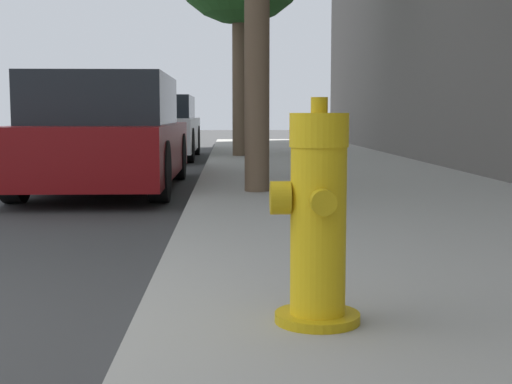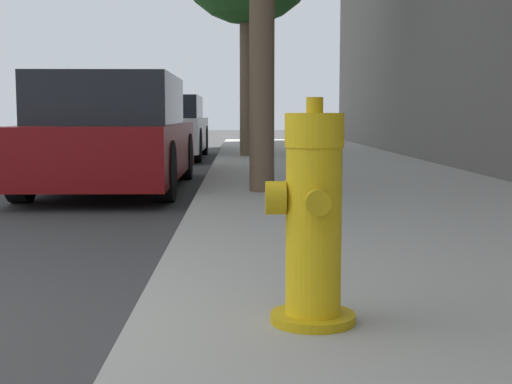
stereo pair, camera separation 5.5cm
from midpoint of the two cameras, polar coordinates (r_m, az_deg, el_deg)
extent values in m
cylinder|color=#C39C11|center=(2.72, 4.34, -9.96)|extent=(0.32, 0.32, 0.04)
cylinder|color=yellow|center=(2.65, 4.40, -3.13)|extent=(0.21, 0.21, 0.62)
cylinder|color=yellow|center=(2.62, 4.47, 4.97)|extent=(0.22, 0.22, 0.12)
cylinder|color=#C39C11|center=(2.62, 4.49, 6.95)|extent=(0.06, 0.06, 0.06)
cylinder|color=#C39C11|center=(2.50, 4.78, -0.81)|extent=(0.09, 0.06, 0.09)
cylinder|color=#C39C11|center=(2.77, 4.10, -0.13)|extent=(0.09, 0.06, 0.09)
cylinder|color=#C39C11|center=(2.62, 1.36, -0.47)|extent=(0.07, 0.12, 0.12)
cube|color=maroon|center=(9.01, -11.88, 3.33)|extent=(1.67, 4.36, 0.63)
cube|color=black|center=(8.82, -12.16, 7.22)|extent=(1.54, 2.40, 0.59)
cylinder|color=black|center=(10.48, -14.70, 2.75)|extent=(0.20, 0.66, 0.66)
cylinder|color=black|center=(10.26, -6.41, 2.84)|extent=(0.20, 0.66, 0.66)
cylinder|color=black|center=(7.87, -18.94, 1.52)|extent=(0.20, 0.66, 0.66)
cylinder|color=black|center=(7.58, -7.91, 1.63)|extent=(0.20, 0.66, 0.66)
cube|color=silver|center=(15.21, -8.16, 4.62)|extent=(1.72, 4.24, 0.67)
cube|color=black|center=(15.03, -8.27, 6.75)|extent=(1.58, 2.33, 0.46)
cylinder|color=black|center=(16.61, -10.36, 4.08)|extent=(0.20, 0.67, 0.67)
cylinder|color=black|center=(16.46, -4.98, 4.14)|extent=(0.20, 0.67, 0.67)
cylinder|color=black|center=(14.02, -11.88, 3.67)|extent=(0.20, 0.67, 0.67)
cylinder|color=black|center=(13.84, -5.51, 3.75)|extent=(0.20, 0.67, 0.67)
cylinder|color=brown|center=(7.26, -0.14, 12.46)|extent=(0.25, 0.25, 3.13)
cylinder|color=brown|center=(13.50, -1.42, 9.13)|extent=(0.28, 0.28, 2.92)
camera|label=1|loc=(0.03, -90.41, -0.04)|focal=50.00mm
camera|label=2|loc=(0.03, 89.59, 0.04)|focal=50.00mm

